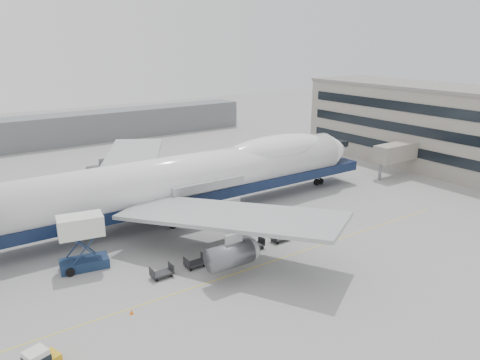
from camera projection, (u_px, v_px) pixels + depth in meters
ground at (239, 244)px, 57.22m from camera, size 260.00×260.00×0.00m
apron_line at (269, 262)px, 52.51m from camera, size 60.00×0.15×0.01m
terminal at (477, 134)px, 83.40m from camera, size 24.20×70.40×15.60m
hangar at (26, 133)px, 105.66m from camera, size 110.00×8.00×7.00m
airliner at (194, 176)px, 65.35m from camera, size 67.00×55.30×19.98m
catering_truck at (82, 239)px, 50.23m from camera, size 5.41×4.14×6.11m
traffic_cone at (132, 312)px, 42.60m from camera, size 0.34×0.34×0.50m
dolly_0 at (162, 273)px, 49.08m from camera, size 2.30×1.35×1.30m
dolly_1 at (195, 263)px, 51.28m from camera, size 2.30×1.35×1.30m
dolly_2 at (226, 253)px, 53.49m from camera, size 2.30×1.35×1.30m
dolly_3 at (254, 245)px, 55.69m from camera, size 2.30×1.35×1.30m
dolly_4 at (280, 237)px, 57.90m from camera, size 2.30×1.35×1.30m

